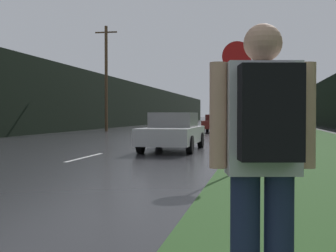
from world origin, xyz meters
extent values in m
cube|color=#2D5123|center=(7.25, 40.00, 0.01)|extent=(6.00, 240.00, 0.02)
cube|color=silver|center=(0.00, 14.75, 0.00)|extent=(0.12, 3.00, 0.01)
cube|color=silver|center=(0.00, 21.75, 0.00)|extent=(0.12, 3.00, 0.01)
cube|color=silver|center=(0.00, 28.75, 0.00)|extent=(0.12, 3.00, 0.01)
cube|color=silver|center=(0.00, 35.75, 0.00)|extent=(0.12, 3.00, 0.01)
cube|color=black|center=(-10.25, 50.00, 2.58)|extent=(2.00, 140.00, 5.16)
cylinder|color=#4C3823|center=(-6.67, 36.81, 4.17)|extent=(0.24, 0.24, 8.34)
cube|color=#4C3823|center=(-6.67, 36.81, 7.84)|extent=(1.80, 0.10, 0.10)
cylinder|color=slate|center=(4.71, 11.68, 1.13)|extent=(0.07, 0.07, 2.27)
cylinder|color=#B71414|center=(4.71, 11.68, 2.59)|extent=(0.65, 0.02, 0.65)
cylinder|color=#1E2847|center=(5.10, 4.12, 0.47)|extent=(0.18, 0.18, 0.93)
cylinder|color=#1E2847|center=(5.30, 4.16, 0.47)|extent=(0.18, 0.18, 0.93)
cube|color=silver|center=(5.20, 4.14, 1.27)|extent=(0.47, 0.32, 0.67)
sphere|color=tan|center=(5.20, 4.14, 1.72)|extent=(0.23, 0.23, 0.23)
cylinder|color=tan|center=(4.94, 4.09, 1.29)|extent=(0.10, 0.10, 0.64)
cylinder|color=tan|center=(5.46, 4.19, 1.29)|extent=(0.10, 0.10, 0.64)
cube|color=black|center=(5.24, 3.93, 1.31)|extent=(0.37, 0.24, 0.54)
cube|color=#BCBCBC|center=(2.13, 18.04, 0.56)|extent=(1.77, 4.79, 0.57)
cube|color=slate|center=(2.13, 18.28, 1.12)|extent=(1.51, 2.16, 0.53)
cylinder|color=black|center=(2.97, 16.55, 0.31)|extent=(0.20, 0.61, 0.61)
cylinder|color=black|center=(1.28, 16.55, 0.31)|extent=(0.20, 0.61, 0.61)
cylinder|color=black|center=(2.97, 19.53, 0.31)|extent=(0.20, 0.61, 0.61)
cylinder|color=black|center=(1.28, 19.53, 0.31)|extent=(0.20, 0.61, 0.61)
cube|color=maroon|center=(2.13, 36.14, 0.59)|extent=(1.74, 4.61, 0.57)
cube|color=#40120F|center=(2.13, 36.37, 1.10)|extent=(1.48, 2.08, 0.45)
cylinder|color=black|center=(2.95, 34.71, 0.34)|extent=(0.20, 0.68, 0.68)
cylinder|color=black|center=(1.30, 34.71, 0.34)|extent=(0.20, 0.68, 0.68)
cylinder|color=black|center=(2.95, 37.57, 0.34)|extent=(0.20, 0.68, 0.68)
cylinder|color=black|center=(1.30, 37.57, 0.34)|extent=(0.20, 0.68, 0.68)
camera|label=1|loc=(5.17, 1.27, 1.29)|focal=50.00mm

